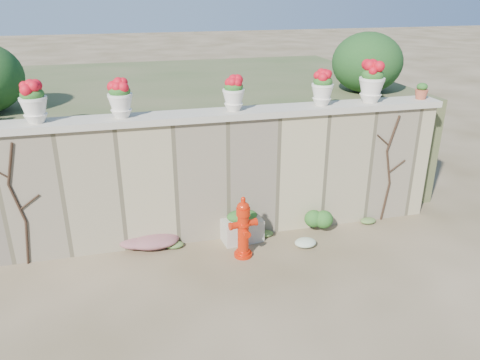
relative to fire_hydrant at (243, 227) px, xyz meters
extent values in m
plane|color=brown|center=(-0.50, -1.00, -0.50)|extent=(80.00, 80.00, 0.00)
cube|color=tan|center=(-0.50, 0.80, 0.50)|extent=(8.00, 0.40, 2.00)
cube|color=beige|center=(-0.50, 0.80, 1.55)|extent=(8.10, 0.52, 0.10)
cube|color=#384C23|center=(-0.50, 4.00, 0.50)|extent=(9.00, 6.00, 2.00)
ellipsoid|color=#143814|center=(2.90, 2.00, 2.05)|extent=(1.30, 1.30, 1.10)
cylinder|color=black|center=(-3.16, 0.58, -0.15)|extent=(0.12, 0.04, 0.70)
cylinder|color=black|center=(-3.18, 0.58, 0.50)|extent=(0.17, 0.04, 0.61)
cylinder|color=black|center=(-3.17, 0.58, 1.10)|extent=(0.18, 0.04, 0.61)
cylinder|color=black|center=(-3.02, 0.58, 0.50)|extent=(0.30, 0.02, 0.22)
cylinder|color=black|center=(2.74, 0.58, -0.15)|extent=(0.12, 0.04, 0.70)
cylinder|color=black|center=(2.72, 0.58, 0.50)|extent=(0.17, 0.04, 0.61)
cylinder|color=black|center=(2.73, 0.58, 1.10)|extent=(0.18, 0.04, 0.61)
cylinder|color=black|center=(2.88, 0.58, 0.50)|extent=(0.30, 0.02, 0.22)
cylinder|color=black|center=(2.55, 0.58, 1.00)|extent=(0.25, 0.02, 0.21)
cylinder|color=red|center=(0.00, 0.00, -0.48)|extent=(0.28, 0.28, 0.05)
cylinder|color=red|center=(0.00, 0.00, -0.10)|extent=(0.17, 0.17, 0.62)
cylinder|color=red|center=(0.00, 0.00, 0.05)|extent=(0.21, 0.21, 0.04)
cylinder|color=red|center=(0.00, 0.00, 0.26)|extent=(0.21, 0.21, 0.12)
ellipsoid|color=red|center=(0.00, 0.00, 0.36)|extent=(0.19, 0.19, 0.14)
cylinder|color=red|center=(0.00, 0.00, 0.44)|extent=(0.07, 0.07, 0.10)
cylinder|color=red|center=(-0.14, -0.02, 0.05)|extent=(0.15, 0.12, 0.10)
cylinder|color=red|center=(0.14, 0.02, 0.05)|extent=(0.15, 0.12, 0.10)
cylinder|color=red|center=(0.01, -0.11, -0.05)|extent=(0.10, 0.11, 0.09)
cube|color=beige|center=(0.11, 0.48, -0.31)|extent=(0.68, 0.45, 0.37)
ellipsoid|color=#1E5119|center=(0.11, 0.48, -0.06)|extent=(0.53, 0.36, 0.19)
ellipsoid|color=#1E5119|center=(1.38, 0.39, -0.22)|extent=(0.60, 0.54, 0.57)
ellipsoid|color=#B12366|center=(-1.37, 0.55, -0.36)|extent=(1.02, 0.68, 0.27)
ellipsoid|color=white|center=(1.07, 0.01, -0.42)|extent=(0.44, 0.35, 0.16)
ellipsoid|color=#1E5119|center=(-2.78, 0.80, 2.00)|extent=(0.32, 0.32, 0.19)
ellipsoid|color=red|center=(-2.78, 0.80, 2.08)|extent=(0.28, 0.28, 0.20)
ellipsoid|color=#1E5119|center=(-1.62, 0.80, 1.98)|extent=(0.31, 0.31, 0.18)
ellipsoid|color=red|center=(-1.62, 0.80, 2.06)|extent=(0.27, 0.27, 0.19)
ellipsoid|color=#1E5119|center=(0.05, 0.80, 1.96)|extent=(0.29, 0.29, 0.17)
ellipsoid|color=red|center=(0.05, 0.80, 2.03)|extent=(0.25, 0.25, 0.18)
ellipsoid|color=#1E5119|center=(1.50, 0.80, 1.98)|extent=(0.30, 0.30, 0.18)
ellipsoid|color=red|center=(1.50, 0.80, 2.05)|extent=(0.26, 0.26, 0.19)
ellipsoid|color=#1E5119|center=(2.36, 0.80, 2.04)|extent=(0.35, 0.35, 0.21)
ellipsoid|color=red|center=(2.36, 0.80, 2.13)|extent=(0.31, 0.31, 0.22)
ellipsoid|color=#1E5119|center=(3.30, 0.80, 1.80)|extent=(0.18, 0.18, 0.13)
camera|label=1|loc=(-1.57, -6.04, 3.35)|focal=35.00mm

